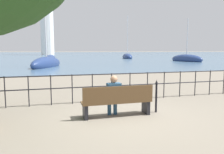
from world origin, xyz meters
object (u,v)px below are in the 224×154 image
object	(u,v)px
park_bench	(117,101)
sailboat_0	(186,59)
sailboat_1	(50,58)
sailboat_2	(47,64)
seated_person_left	(114,94)
closed_umbrella	(156,94)
sailboat_3	(127,57)
harbor_lighthouse	(47,25)

from	to	relation	value
park_bench	sailboat_0	distance (m)	34.99
sailboat_1	sailboat_2	size ratio (longest dim) A/B	1.14
park_bench	sailboat_0	world-z (taller)	sailboat_0
seated_person_left	park_bench	bearing A→B (deg)	-41.97
sailboat_0	sailboat_1	bearing A→B (deg)	130.74
park_bench	seated_person_left	xyz separation A→B (m)	(-0.09, 0.08, 0.21)
closed_umbrella	sailboat_1	world-z (taller)	sailboat_1
sailboat_3	seated_person_left	bearing A→B (deg)	-101.73
sailboat_3	harbor_lighthouse	xyz separation A→B (m)	(-18.94, 51.98, 12.83)
seated_person_left	closed_umbrella	xyz separation A→B (m)	(1.36, 0.01, -0.09)
sailboat_1	sailboat_2	bearing A→B (deg)	-87.56
park_bench	harbor_lighthouse	world-z (taller)	harbor_lighthouse
sailboat_0	sailboat_1	world-z (taller)	sailboat_1
closed_umbrella	sailboat_1	size ratio (longest dim) A/B	0.08
seated_person_left	closed_umbrella	bearing A→B (deg)	0.43
sailboat_2	harbor_lighthouse	distance (m)	76.98
sailboat_3	closed_umbrella	bearing A→B (deg)	-100.17
closed_umbrella	sailboat_3	world-z (taller)	sailboat_3
sailboat_3	harbor_lighthouse	bearing A→B (deg)	118.63
sailboat_0	sailboat_1	size ratio (longest dim) A/B	0.66
sailboat_0	sailboat_1	distance (m)	29.10
harbor_lighthouse	sailboat_1	bearing A→B (deg)	-88.99
sailboat_0	sailboat_2	size ratio (longest dim) A/B	0.76
sailboat_2	harbor_lighthouse	world-z (taller)	harbor_lighthouse
closed_umbrella	sailboat_3	bearing A→B (deg)	71.22
park_bench	sailboat_3	xyz separation A→B (m)	(16.33, 44.39, -0.06)
closed_umbrella	sailboat_1	distance (m)	45.40
sailboat_0	seated_person_left	bearing A→B (deg)	-139.68
sailboat_3	harbor_lighthouse	distance (m)	56.79
seated_person_left	sailboat_3	world-z (taller)	sailboat_3
harbor_lighthouse	closed_umbrella	bearing A→B (deg)	-87.70
park_bench	closed_umbrella	xyz separation A→B (m)	(1.27, 0.09, 0.12)
park_bench	harbor_lighthouse	size ratio (longest dim) A/B	0.07
park_bench	closed_umbrella	distance (m)	1.28
sailboat_2	sailboat_3	bearing A→B (deg)	74.83
harbor_lighthouse	sailboat_3	bearing A→B (deg)	-69.98
closed_umbrella	sailboat_0	distance (m)	34.15
harbor_lighthouse	seated_person_left	bearing A→B (deg)	-88.50
sailboat_3	park_bench	bearing A→B (deg)	-101.59
park_bench	sailboat_0	bearing A→B (deg)	52.32
sailboat_1	sailboat_2	world-z (taller)	sailboat_1
park_bench	seated_person_left	size ratio (longest dim) A/B	1.72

